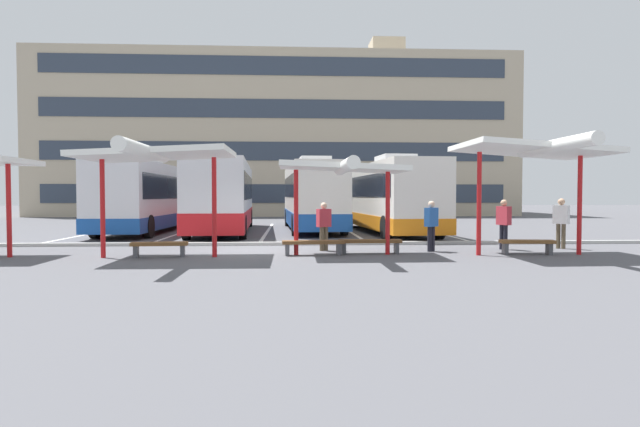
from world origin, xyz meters
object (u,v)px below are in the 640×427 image
coach_bus_2 (312,197)px  waiting_passenger_1 (431,222)px  coach_bus_0 (150,197)px  waiting_passenger_2 (504,221)px  coach_bus_1 (223,197)px  coach_bus_3 (387,197)px  waiting_shelter_1 (156,156)px  waiting_passenger_3 (324,223)px  bench_2 (313,244)px  waiting_shelter_2 (343,169)px  bench_4 (527,244)px  waiting_passenger_0 (561,219)px  waiting_shelter_3 (535,151)px  bench_1 (159,246)px  bench_3 (370,243)px

coach_bus_2 → waiting_passenger_1: coach_bus_2 is taller
coach_bus_0 → waiting_passenger_2: (14.35, -9.89, -0.76)m
coach_bus_1 → coach_bus_3: bearing=-4.1°
coach_bus_1 → waiting_passenger_1: (7.96, -9.56, -0.78)m
coach_bus_2 → waiting_shelter_1: bearing=-112.3°
coach_bus_2 → waiting_shelter_1: 13.24m
coach_bus_0 → coach_bus_2: (8.28, 0.39, 0.00)m
waiting_passenger_2 → waiting_passenger_3: size_ratio=1.06×
coach_bus_1 → coach_bus_2: size_ratio=1.12×
bench_2 → waiting_passenger_3: (0.41, 1.30, 0.57)m
coach_bus_3 → bench_2: (-4.09, -9.84, -1.40)m
coach_bus_3 → waiting_passenger_2: bearing=-74.2°
waiting_shelter_2 → waiting_passenger_1: waiting_shelter_2 is taller
bench_4 → waiting_shelter_2: bearing=179.8°
waiting_shelter_1 → coach_bus_1: bearing=87.4°
waiting_shelter_1 → waiting_passenger_0: bearing=9.2°
coach_bus_3 → waiting_shelter_3: size_ratio=2.30×
coach_bus_1 → coach_bus_2: 4.63m
bench_1 → bench_4: 11.21m
coach_bus_2 → waiting_passenger_3: (-0.02, -10.29, -0.83)m
coach_bus_1 → bench_1: (-0.51, -10.73, -1.40)m
waiting_shelter_2 → coach_bus_2: bearing=92.3°
waiting_shelter_1 → bench_3: size_ratio=2.64×
waiting_passenger_0 → waiting_shelter_1: bearing=-170.8°
coach_bus_1 → bench_3: coach_bus_1 is taller
coach_bus_2 → waiting_shelter_2: 11.79m
bench_4 → waiting_passenger_0: waiting_passenger_0 is taller
waiting_shelter_1 → waiting_passenger_2: bearing=9.8°
coach_bus_1 → coach_bus_3: (8.15, -0.59, 0.01)m
coach_bus_3 → bench_3: coach_bus_3 is taller
bench_2 → waiting_passenger_1: (3.90, 0.86, 0.61)m
coach_bus_1 → waiting_passenger_3: 10.20m
bench_1 → waiting_passenger_0: bearing=7.8°
bench_1 → waiting_passenger_0: size_ratio=0.97×
waiting_passenger_0 → waiting_passenger_1: 4.74m
waiting_passenger_1 → bench_1: bearing=-172.2°
waiting_shelter_3 → waiting_passenger_0: bearing=47.0°
waiting_passenger_3 → waiting_passenger_0: bearing=1.5°
bench_4 → waiting_shelter_1: bearing=-177.7°
coach_bus_3 → waiting_shelter_3: bearing=-76.3°
waiting_shelter_1 → waiting_passenger_0: waiting_shelter_1 is taller
bench_1 → bench_2: size_ratio=0.87×
waiting_shelter_2 → waiting_shelter_1: bearing=-175.2°
waiting_shelter_2 → bench_2: waiting_shelter_2 is taller
waiting_passenger_0 → waiting_passenger_2: 2.11m
coach_bus_2 → coach_bus_3: size_ratio=0.92×
waiting_passenger_0 → bench_3: bearing=-169.6°
bench_1 → bench_3: (6.37, 0.56, 0.01)m
coach_bus_1 → bench_3: bearing=-60.0°
coach_bus_2 → waiting_passenger_2: bearing=-59.4°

